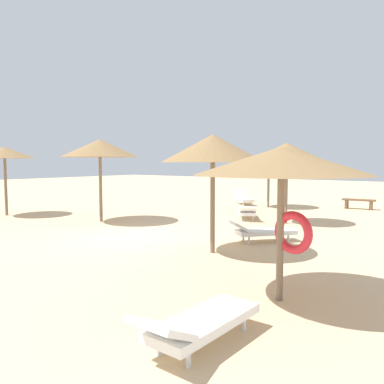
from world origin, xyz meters
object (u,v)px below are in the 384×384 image
object	(u,v)px
lounger_1	(198,323)
lounger_3	(247,211)
parasol_5	(100,148)
parasol_6	(4,153)
lounger_2	(261,231)
lounger_4	(244,198)
bench_0	(359,202)
parasol_4	(269,157)
parasol_3	(287,151)
parasol_1	(282,163)
parasol_2	(213,149)

from	to	relation	value
lounger_1	lounger_3	world-z (taller)	lounger_3
parasol_5	lounger_1	size ratio (longest dim) A/B	1.62
parasol_6	lounger_2	distance (m)	11.63
lounger_4	bench_0	world-z (taller)	lounger_4
parasol_4	parasol_6	xyz separation A→B (m)	(-7.79, -9.32, 0.14)
parasol_3	parasol_4	bearing A→B (deg)	122.63
lounger_3	parasol_1	bearing A→B (deg)	-58.20
parasol_2	parasol_6	bearing A→B (deg)	177.53
parasol_1	lounger_2	size ratio (longest dim) A/B	1.55
lounger_3	parasol_6	bearing A→B (deg)	-149.76
parasol_3	bench_0	distance (m)	6.73
bench_0	parasol_5	bearing A→B (deg)	-124.96
lounger_3	lounger_1	bearing A→B (deg)	-64.71
parasol_2	parasol_5	world-z (taller)	parasol_5
parasol_2	bench_0	bearing A→B (deg)	86.41
parasol_4	lounger_4	bearing A→B (deg)	163.69
parasol_2	parasol_1	bearing A→B (deg)	-38.07
parasol_2	parasol_4	world-z (taller)	parasol_2
parasol_3	lounger_3	size ratio (longest dim) A/B	1.52
parasol_1	parasol_6	xyz separation A→B (m)	(-13.67, 2.64, 0.38)
lounger_1	bench_0	distance (m)	16.15
lounger_3	lounger_4	bearing A→B (deg)	120.22
parasol_5	lounger_2	size ratio (longest dim) A/B	1.68
parasol_2	lounger_2	distance (m)	3.05
parasol_3	parasol_5	bearing A→B (deg)	-147.15
parasol_6	lounger_3	world-z (taller)	parasol_6
lounger_1	lounger_2	bearing A→B (deg)	109.66
lounger_1	parasol_1	bearing A→B (deg)	86.21
lounger_4	bench_0	size ratio (longest dim) A/B	1.16
parasol_5	bench_0	distance (m)	12.46
parasol_6	bench_0	world-z (taller)	parasol_6
parasol_5	lounger_1	bearing A→B (deg)	-34.12
parasol_3	lounger_4	xyz separation A→B (m)	(-4.39, 4.75, -2.37)
lounger_4	parasol_3	bearing A→B (deg)	-47.25
parasol_2	lounger_3	xyz separation A→B (m)	(-2.06, 5.62, -2.32)
parasol_4	bench_0	size ratio (longest dim) A/B	1.87
bench_0	lounger_1	bearing A→B (deg)	-83.26
parasol_6	lounger_3	distance (m)	10.50
parasol_1	parasol_6	world-z (taller)	parasol_6
parasol_1	parasol_6	size ratio (longest dim) A/B	0.99
parasol_1	lounger_1	distance (m)	2.92
lounger_4	parasol_4	bearing A→B (deg)	-16.31
parasol_6	lounger_3	size ratio (longest dim) A/B	1.49
parasol_3	parasol_6	xyz separation A→B (m)	(-10.52, -5.05, -0.03)
parasol_2	lounger_1	bearing A→B (deg)	-58.58
parasol_3	parasol_4	xyz separation A→B (m)	(-2.73, 4.26, -0.17)
parasol_3	parasol_6	world-z (taller)	parasol_3
lounger_4	lounger_2	bearing A→B (deg)	-58.18
lounger_1	lounger_2	size ratio (longest dim) A/B	1.04
parasol_5	lounger_4	world-z (taller)	parasol_5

